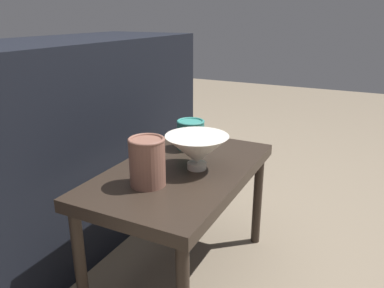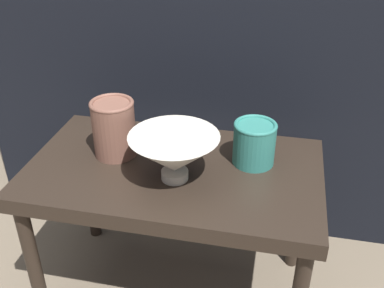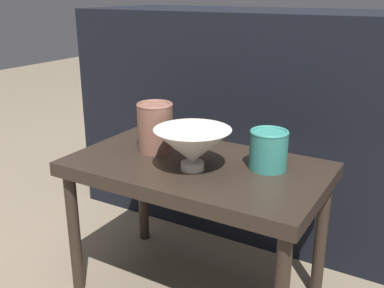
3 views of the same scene
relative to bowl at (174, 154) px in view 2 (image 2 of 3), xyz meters
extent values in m
plane|color=#7F705B|center=(-0.01, 0.05, -0.50)|extent=(8.00, 8.00, 0.00)
cube|color=#2D231C|center=(-0.01, 0.05, -0.09)|extent=(0.72, 0.42, 0.04)
cylinder|color=#2D231C|center=(-0.34, -0.13, -0.30)|extent=(0.04, 0.04, 0.39)
cylinder|color=#2D231C|center=(-0.34, 0.22, -0.30)|extent=(0.04, 0.04, 0.39)
cylinder|color=#2D231C|center=(0.31, 0.22, -0.30)|extent=(0.04, 0.04, 0.39)
cube|color=black|center=(-0.01, 0.62, -0.08)|extent=(1.48, 0.50, 0.82)
cylinder|color=silver|center=(0.00, 0.00, -0.06)|extent=(0.06, 0.06, 0.02)
cone|color=silver|center=(0.00, 0.00, 0.00)|extent=(0.21, 0.21, 0.09)
cylinder|color=brown|center=(-0.18, 0.08, 0.00)|extent=(0.11, 0.11, 0.14)
torus|color=brown|center=(-0.18, 0.08, 0.08)|extent=(0.11, 0.11, 0.01)
cylinder|color=teal|center=(0.17, 0.11, -0.02)|extent=(0.10, 0.10, 0.10)
torus|color=teal|center=(0.17, 0.11, 0.04)|extent=(0.11, 0.11, 0.01)
camera|label=1|loc=(-1.03, -0.50, 0.42)|focal=35.00mm
camera|label=2|loc=(0.22, -0.85, 0.54)|focal=42.00mm
camera|label=3|loc=(0.57, -0.98, 0.40)|focal=42.00mm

